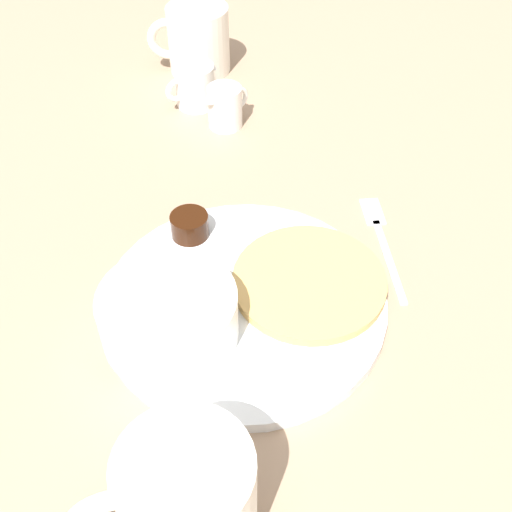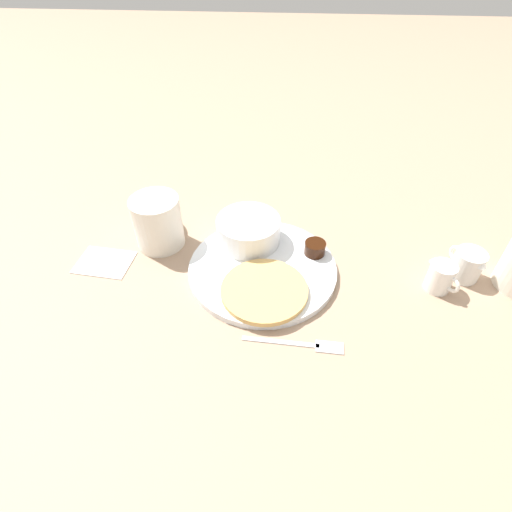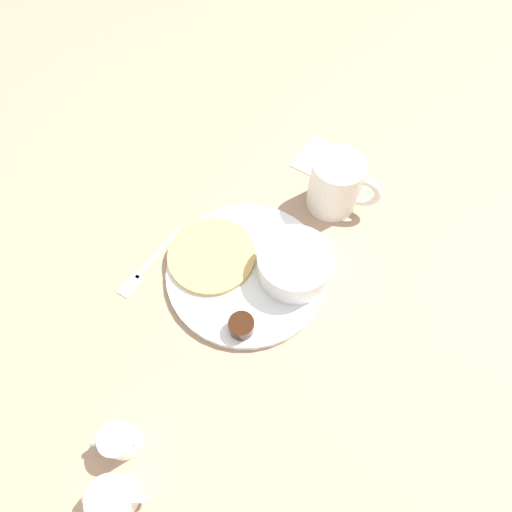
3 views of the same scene
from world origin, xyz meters
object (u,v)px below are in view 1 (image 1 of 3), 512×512
at_px(plate, 244,302).
at_px(fork, 380,234).
at_px(coffee_mug, 184,502).
at_px(second_mug, 199,39).
at_px(creamer_pitcher_near, 225,106).
at_px(creamer_pitcher_far, 195,85).
at_px(bowl, 169,314).

distance_m(plate, fork, 0.16).
bearing_deg(coffee_mug, second_mug, -6.05).
xyz_separation_m(creamer_pitcher_near, fork, (-0.22, -0.13, -0.02)).
bearing_deg(creamer_pitcher_far, fork, -149.01).
relative_size(bowl, creamer_pitcher_far, 1.71).
bearing_deg(coffee_mug, fork, -38.83).
bearing_deg(bowl, second_mug, -8.36).
height_order(plate, coffee_mug, coffee_mug).
distance_m(creamer_pitcher_near, fork, 0.26).
height_order(coffee_mug, fork, coffee_mug).
bearing_deg(coffee_mug, plate, -18.53).
xyz_separation_m(plate, creamer_pitcher_far, (0.34, 0.01, 0.02)).
bearing_deg(plate, bowl, 114.27).
height_order(coffee_mug, creamer_pitcher_far, coffee_mug).
height_order(plate, creamer_pitcher_near, creamer_pitcher_near).
distance_m(creamer_pitcher_near, creamer_pitcher_far, 0.06).
distance_m(fork, second_mug, 0.39).
bearing_deg(bowl, fork, -64.72).
height_order(bowl, second_mug, second_mug).
height_order(bowl, coffee_mug, coffee_mug).
xyz_separation_m(coffee_mug, fork, (0.27, -0.21, -0.05)).
height_order(bowl, creamer_pitcher_near, bowl).
relative_size(plate, bowl, 2.22).
bearing_deg(fork, bowl, 115.28).
bearing_deg(creamer_pitcher_near, bowl, 165.20).
bearing_deg(second_mug, coffee_mug, 173.95).
bearing_deg(creamer_pitcher_far, bowl, 171.93).
distance_m(plate, creamer_pitcher_near, 0.29).
bearing_deg(second_mug, fork, -157.59).
bearing_deg(bowl, creamer_pitcher_far, -8.07).
xyz_separation_m(creamer_pitcher_far, second_mug, (0.09, -0.01, 0.02)).
bearing_deg(second_mug, creamer_pitcher_far, 170.38).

